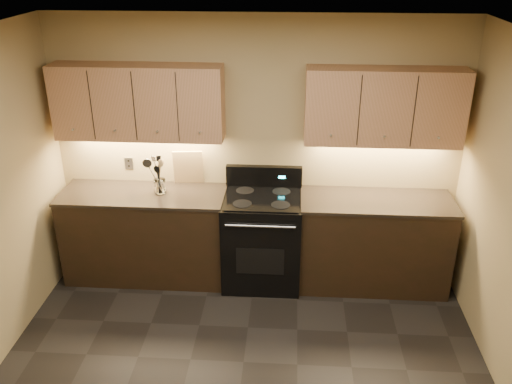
% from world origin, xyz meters
% --- Properties ---
extents(ceiling, '(4.00, 4.00, 0.00)m').
position_xyz_m(ceiling, '(0.00, 0.00, 2.60)').
color(ceiling, silver).
rests_on(ceiling, wall_back).
extents(wall_back, '(4.00, 0.04, 2.60)m').
position_xyz_m(wall_back, '(0.00, 2.00, 1.30)').
color(wall_back, tan).
rests_on(wall_back, ground).
extents(counter_left, '(1.62, 0.62, 0.93)m').
position_xyz_m(counter_left, '(-1.10, 1.70, 0.47)').
color(counter_left, black).
rests_on(counter_left, ground).
extents(counter_right, '(1.46, 0.62, 0.93)m').
position_xyz_m(counter_right, '(1.18, 1.70, 0.47)').
color(counter_right, black).
rests_on(counter_right, ground).
extents(stove, '(0.76, 0.68, 1.14)m').
position_xyz_m(stove, '(0.08, 1.68, 0.48)').
color(stove, black).
rests_on(stove, ground).
extents(upper_cab_left, '(1.60, 0.30, 0.70)m').
position_xyz_m(upper_cab_left, '(-1.10, 1.85, 1.80)').
color(upper_cab_left, tan).
rests_on(upper_cab_left, wall_back).
extents(upper_cab_right, '(1.44, 0.30, 0.70)m').
position_xyz_m(upper_cab_right, '(1.18, 1.85, 1.80)').
color(upper_cab_right, tan).
rests_on(upper_cab_right, wall_back).
extents(outlet_plate, '(0.08, 0.01, 0.12)m').
position_xyz_m(outlet_plate, '(-1.30, 1.99, 1.12)').
color(outlet_plate, '#B2B5BA').
rests_on(outlet_plate, wall_back).
extents(utensil_crock, '(0.14, 0.14, 0.14)m').
position_xyz_m(utensil_crock, '(-0.92, 1.72, 1.00)').
color(utensil_crock, white).
rests_on(utensil_crock, counter_left).
extents(cutting_board, '(0.30, 0.12, 0.37)m').
position_xyz_m(cutting_board, '(-0.68, 1.95, 1.11)').
color(cutting_board, '#D8BA74').
rests_on(cutting_board, counter_left).
extents(wooden_spoon, '(0.12, 0.09, 0.34)m').
position_xyz_m(wooden_spoon, '(-0.95, 1.71, 1.11)').
color(wooden_spoon, '#D8BA74').
rests_on(wooden_spoon, utensil_crock).
extents(black_spoon, '(0.07, 0.16, 0.30)m').
position_xyz_m(black_spoon, '(-0.93, 1.75, 1.10)').
color(black_spoon, black).
rests_on(black_spoon, utensil_crock).
extents(black_turner, '(0.11, 0.15, 0.39)m').
position_xyz_m(black_turner, '(-0.93, 1.69, 1.14)').
color(black_turner, black).
rests_on(black_turner, utensil_crock).
extents(steel_spatula, '(0.18, 0.13, 0.40)m').
position_xyz_m(steel_spatula, '(-0.90, 1.74, 1.14)').
color(steel_spatula, silver).
rests_on(steel_spatula, utensil_crock).
extents(steel_skimmer, '(0.22, 0.12, 0.37)m').
position_xyz_m(steel_skimmer, '(-0.90, 1.70, 1.12)').
color(steel_skimmer, silver).
rests_on(steel_skimmer, utensil_crock).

